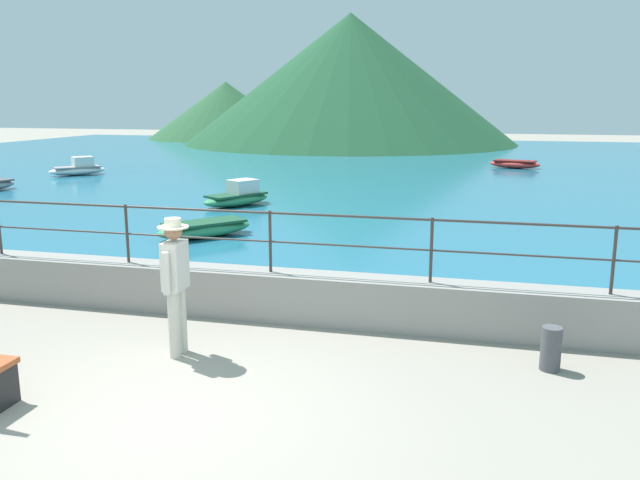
{
  "coord_description": "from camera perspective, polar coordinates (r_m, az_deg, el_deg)",
  "views": [
    {
      "loc": [
        2.94,
        -5.51,
        3.14
      ],
      "look_at": [
        0.61,
        3.7,
        1.1
      ],
      "focal_mm": 36.54,
      "sensor_mm": 36.0,
      "label": 1
    }
  ],
  "objects": [
    {
      "name": "boat_2",
      "position": [
        15.22,
        -10.06,
        1.01
      ],
      "size": [
        2.17,
        2.34,
        0.36
      ],
      "color": "#338C59",
      "rests_on": "lake_water"
    },
    {
      "name": "railing",
      "position": [
        9.37,
        -4.4,
        0.98
      ],
      "size": [
        18.44,
        0.04,
        0.9
      ],
      "color": "#383330",
      "rests_on": "promenade_wall"
    },
    {
      "name": "boat_1",
      "position": [
        31.69,
        16.69,
        6.4
      ],
      "size": [
        2.46,
        1.47,
        0.36
      ],
      "color": "red",
      "rests_on": "lake_water"
    },
    {
      "name": "boat_3",
      "position": [
        19.63,
        -7.23,
        3.79
      ],
      "size": [
        1.94,
        2.44,
        0.76
      ],
      "color": "#338C59",
      "rests_on": "lake_water"
    },
    {
      "name": "boat_0",
      "position": [
        29.4,
        -20.41,
        5.89
      ],
      "size": [
        2.21,
        2.31,
        0.76
      ],
      "color": "white",
      "rests_on": "lake_water"
    },
    {
      "name": "hill_main",
      "position": [
        48.61,
        2.65,
        13.88
      ],
      "size": [
        24.18,
        24.18,
        9.26
      ],
      "primitive_type": "cone",
      "color": "#1E4C2D",
      "rests_on": "ground"
    },
    {
      "name": "person_walking",
      "position": [
        8.23,
        -12.54,
        -3.42
      ],
      "size": [
        0.38,
        0.57,
        1.75
      ],
      "color": "beige",
      "rests_on": "ground"
    },
    {
      "name": "promenade_wall",
      "position": [
        9.6,
        -4.3,
        -4.8
      ],
      "size": [
        20.0,
        0.56,
        0.7
      ],
      "primitive_type": "cube",
      "color": "gray",
      "rests_on": "ground"
    },
    {
      "name": "bollard",
      "position": [
        8.27,
        19.57,
        -8.95
      ],
      "size": [
        0.24,
        0.24,
        0.53
      ],
      "primitive_type": "cylinder",
      "color": "#4C4C51",
      "rests_on": "ground"
    },
    {
      "name": "ground_plane",
      "position": [
        6.99,
        -12.84,
        -14.91
      ],
      "size": [
        120.0,
        120.0,
        0.0
      ],
      "primitive_type": "plane",
      "color": "gray"
    },
    {
      "name": "lake_water",
      "position": [
        31.64,
        8.82,
        6.35
      ],
      "size": [
        64.0,
        44.32,
        0.06
      ],
      "primitive_type": "cube",
      "color": "#236B89",
      "rests_on": "ground"
    },
    {
      "name": "hill_secondary",
      "position": [
        55.17,
        -8.21,
        11.17
      ],
      "size": [
        12.97,
        12.97,
        4.65
      ],
      "primitive_type": "cone",
      "color": "#285633",
      "rests_on": "ground"
    }
  ]
}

